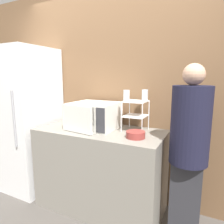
% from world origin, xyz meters
% --- Properties ---
extents(ground_plane, '(12.00, 12.00, 0.00)m').
position_xyz_m(ground_plane, '(0.00, 0.00, 0.00)').
color(ground_plane, '#4C4742').
extents(wall_back, '(8.00, 0.06, 2.60)m').
position_xyz_m(wall_back, '(0.00, 0.71, 1.30)').
color(wall_back, brown).
rests_on(wall_back, ground_plane).
extents(counter, '(1.41, 0.67, 0.92)m').
position_xyz_m(counter, '(0.00, 0.33, 0.46)').
color(counter, gray).
rests_on(counter, ground_plane).
extents(microwave, '(0.51, 0.52, 0.29)m').
position_xyz_m(microwave, '(-0.10, 0.37, 1.07)').
color(microwave, silver).
rests_on(microwave, counter).
extents(dish_rack, '(0.24, 0.25, 0.33)m').
position_xyz_m(dish_rack, '(0.36, 0.47, 1.16)').
color(dish_rack, white).
rests_on(dish_rack, counter).
extents(glass_front_left, '(0.06, 0.06, 0.12)m').
position_xyz_m(glass_front_left, '(0.28, 0.40, 1.31)').
color(glass_front_left, silver).
rests_on(glass_front_left, dish_rack).
extents(glass_back_right, '(0.06, 0.06, 0.12)m').
position_xyz_m(glass_back_right, '(0.43, 0.55, 1.31)').
color(glass_back_right, silver).
rests_on(glass_back_right, dish_rack).
extents(bowl, '(0.18, 0.18, 0.06)m').
position_xyz_m(bowl, '(0.45, 0.23, 0.95)').
color(bowl, maroon).
rests_on(bowl, counter).
extents(person, '(0.33, 0.33, 1.61)m').
position_xyz_m(person, '(0.93, 0.26, 0.91)').
color(person, '#2D2D33').
rests_on(person, ground_plane).
extents(refrigerator, '(0.69, 0.71, 1.86)m').
position_xyz_m(refrigerator, '(-1.12, 0.32, 0.93)').
color(refrigerator, white).
rests_on(refrigerator, ground_plane).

